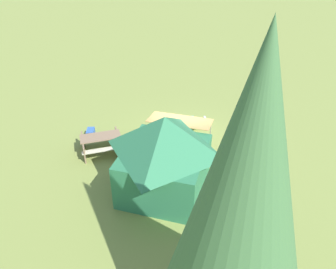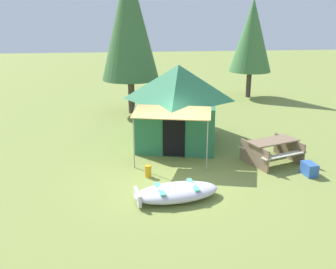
% 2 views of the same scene
% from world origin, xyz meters
% --- Properties ---
extents(ground_plane, '(80.00, 80.00, 0.00)m').
position_xyz_m(ground_plane, '(0.00, 0.00, 0.00)').
color(ground_plane, olive).
extents(beached_rowboat, '(2.43, 1.36, 0.40)m').
position_xyz_m(beached_rowboat, '(-0.09, -1.51, 0.21)').
color(beached_rowboat, silver).
rests_on(beached_rowboat, ground_plane).
extents(canvas_cabin_tent, '(3.68, 4.81, 2.99)m').
position_xyz_m(canvas_cabin_tent, '(0.63, 3.01, 1.55)').
color(canvas_cabin_tent, '#2B7149').
rests_on(canvas_cabin_tent, ground_plane).
extents(picnic_table, '(2.04, 1.88, 0.77)m').
position_xyz_m(picnic_table, '(3.45, 0.71, 0.48)').
color(picnic_table, '#846951').
rests_on(picnic_table, ground_plane).
extents(cooler_box, '(0.37, 0.55, 0.39)m').
position_xyz_m(cooler_box, '(4.20, -0.43, 0.19)').
color(cooler_box, '#3461B8').
rests_on(cooler_box, ground_plane).
extents(fuel_can, '(0.21, 0.21, 0.37)m').
position_xyz_m(fuel_can, '(-0.73, 0.02, 0.18)').
color(fuel_can, gold).
rests_on(fuel_can, ground_plane).
extents(pine_tree_back_right, '(2.77, 2.77, 7.13)m').
position_xyz_m(pine_tree_back_right, '(-0.98, 7.92, 4.40)').
color(pine_tree_back_right, '#4E3A33').
rests_on(pine_tree_back_right, ground_plane).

